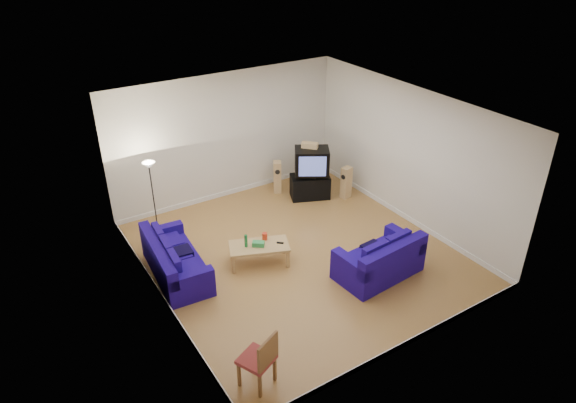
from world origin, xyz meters
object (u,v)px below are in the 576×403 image
coffee_table (259,247)px  television (312,161)px  tv_stand (310,186)px  sofa_three_seat (174,263)px  sofa_loveseat (380,262)px

coffee_table → television: bearing=35.3°
tv_stand → television: bearing=-57.0°
sofa_three_seat → television: television is taller
coffee_table → tv_stand: 3.14m
sofa_three_seat → coffee_table: (1.65, -0.55, 0.09)m
coffee_table → tv_stand: (2.54, 1.85, -0.09)m
sofa_loveseat → tv_stand: (0.71, 3.51, -0.03)m
sofa_three_seat → television: (4.20, 1.25, 0.72)m
television → tv_stand: bearing=131.6°
tv_stand → coffee_table: bearing=-121.1°
sofa_loveseat → sofa_three_seat: bearing=143.1°
sofa_three_seat → television: size_ratio=2.04×
sofa_three_seat → tv_stand: sofa_three_seat is taller
sofa_loveseat → television: (0.71, 3.46, 0.69)m
tv_stand → television: (0.01, -0.04, 0.72)m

